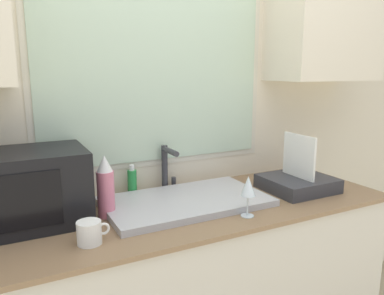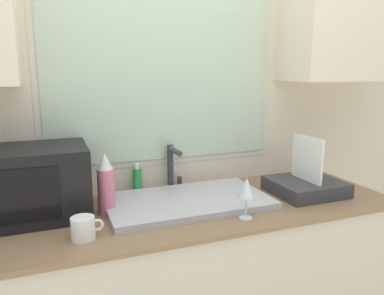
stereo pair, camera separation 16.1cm
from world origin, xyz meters
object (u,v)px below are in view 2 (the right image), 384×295
(dish_rack, at_px, (305,185))
(soap_bottle, at_px, (137,180))
(spray_bottle, at_px, (106,185))
(wine_glass, at_px, (247,189))
(mug_near_sink, at_px, (84,228))
(faucet, at_px, (172,164))
(microwave, at_px, (27,183))

(dish_rack, relative_size, soap_bottle, 2.16)
(spray_bottle, height_order, wine_glass, spray_bottle)
(spray_bottle, bearing_deg, mug_near_sink, -117.82)
(dish_rack, relative_size, wine_glass, 1.87)
(faucet, xyz_separation_m, wine_glass, (0.16, -0.47, -0.01))
(spray_bottle, relative_size, wine_glass, 1.50)
(soap_bottle, bearing_deg, mug_near_sink, -124.49)
(wine_glass, bearing_deg, dish_rack, 21.79)
(soap_bottle, bearing_deg, dish_rack, -21.77)
(microwave, xyz_separation_m, mug_near_sink, (0.19, -0.29, -0.11))
(microwave, bearing_deg, spray_bottle, -12.35)
(microwave, distance_m, wine_glass, 0.91)
(dish_rack, xyz_separation_m, wine_glass, (-0.44, -0.17, 0.08))
(mug_near_sink, bearing_deg, wine_glass, -4.02)
(dish_rack, bearing_deg, mug_near_sink, -173.23)
(microwave, bearing_deg, mug_near_sink, -56.99)
(faucet, distance_m, wine_glass, 0.50)
(spray_bottle, distance_m, mug_near_sink, 0.27)
(dish_rack, xyz_separation_m, spray_bottle, (-0.97, 0.10, 0.08))
(faucet, height_order, soap_bottle, faucet)
(spray_bottle, xyz_separation_m, soap_bottle, (0.18, 0.22, -0.06))
(wine_glass, bearing_deg, faucet, 109.29)
(spray_bottle, distance_m, soap_bottle, 0.29)
(dish_rack, height_order, wine_glass, dish_rack)
(microwave, relative_size, mug_near_sink, 4.08)
(dish_rack, bearing_deg, faucet, 153.77)
(mug_near_sink, xyz_separation_m, wine_glass, (0.65, -0.05, 0.09))
(microwave, bearing_deg, wine_glass, -21.94)
(mug_near_sink, bearing_deg, dish_rack, 6.77)
(spray_bottle, bearing_deg, microwave, 167.65)
(microwave, height_order, spray_bottle, microwave)
(faucet, bearing_deg, dish_rack, -26.23)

